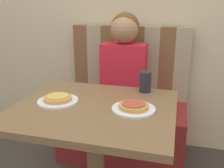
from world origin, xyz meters
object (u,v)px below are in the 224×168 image
Objects in this scene: person at (124,58)px; plate_right at (134,109)px; plate_left at (58,101)px; pizza_left at (58,98)px; drinking_cup at (145,82)px; pizza_right at (134,105)px.

person reaches higher than plate_right.
plate_left is 0.02m from pizza_left.
plate_left is at bearing -106.30° from person.
plate_left is 0.43m from plate_right.
pizza_left is 0.54m from drinking_cup.
person reaches higher than drinking_cup.
plate_left is at bearing 180.00° from pizza_right.
plate_left is 1.76× the size of drinking_cup.
plate_right is 0.02m from pizza_right.
pizza_right is (0.43, 0.00, 0.00)m from pizza_left.
pizza_right is at bearing -73.70° from person.
drinking_cup is (0.02, 0.30, 0.06)m from plate_right.
drinking_cup is (0.44, 0.30, 0.04)m from pizza_left.
drinking_cup is at bearing -61.84° from person.
plate_right is at bearing -93.04° from drinking_cup.
pizza_left is at bearing -180.00° from plate_right.
pizza_right is at bearing 0.00° from pizza_left.
plate_right is (0.21, -0.73, -0.11)m from person.
pizza_left is at bearing -106.30° from person.
pizza_left reaches higher than plate_left.
plate_right is 1.46× the size of pizza_right.
plate_right is 1.76× the size of drinking_cup.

